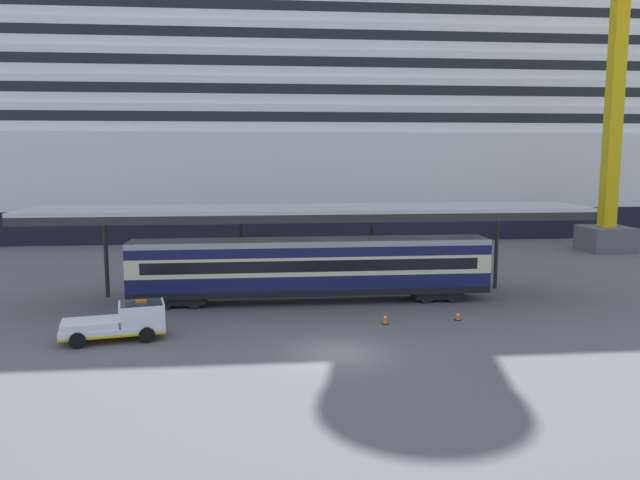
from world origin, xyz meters
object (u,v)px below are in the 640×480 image
(train_carriage, at_px, (311,267))
(service_truck, at_px, (123,321))
(traffic_cone_mid, at_px, (385,318))
(traffic_cone_near, at_px, (458,315))
(cruise_ship, at_px, (319,115))
(dockside_crane, at_px, (622,55))

(train_carriage, bearing_deg, service_truck, -145.25)
(traffic_cone_mid, bearing_deg, train_carriage, 122.78)
(train_carriage, distance_m, traffic_cone_near, 9.90)
(cruise_ship, bearing_deg, train_carriage, -96.45)
(traffic_cone_mid, height_order, dockside_crane, dockside_crane)
(train_carriage, relative_size, traffic_cone_near, 38.67)
(cruise_ship, relative_size, traffic_cone_near, 242.35)
(train_carriage, distance_m, traffic_cone_mid, 7.13)
(traffic_cone_near, height_order, dockside_crane, dockside_crane)
(cruise_ship, height_order, dockside_crane, dockside_crane)
(traffic_cone_near, bearing_deg, dockside_crane, 45.90)
(cruise_ship, bearing_deg, traffic_cone_near, -85.42)
(traffic_cone_near, bearing_deg, cruise_ship, 94.58)
(dockside_crane, bearing_deg, traffic_cone_mid, -138.58)
(cruise_ship, relative_size, service_truck, 26.20)
(traffic_cone_near, distance_m, dockside_crane, 37.89)
(service_truck, bearing_deg, dockside_crane, 31.69)
(traffic_cone_near, bearing_deg, traffic_cone_mid, -174.77)
(train_carriage, bearing_deg, traffic_cone_mid, -57.22)
(service_truck, distance_m, traffic_cone_near, 18.59)
(traffic_cone_mid, bearing_deg, traffic_cone_near, 5.23)
(service_truck, distance_m, traffic_cone_mid, 14.21)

